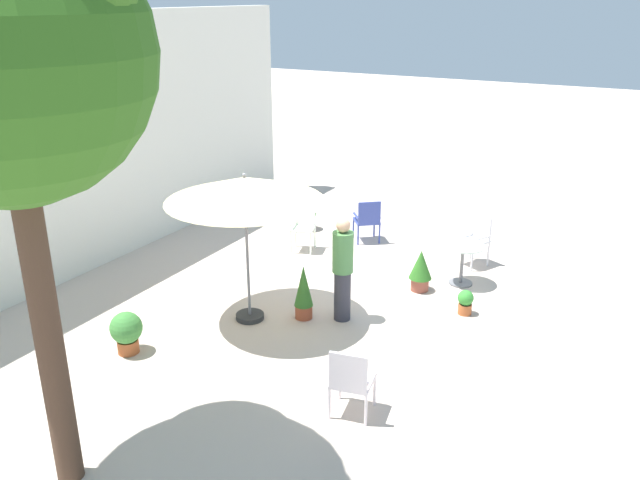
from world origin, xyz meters
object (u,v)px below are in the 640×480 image
at_px(potted_plant_2, 126,331).
at_px(potted_plant_4, 307,216).
at_px(standing_person, 343,268).
at_px(patio_chair_3, 304,224).
at_px(shade_tree, 4,54).
at_px(patio_chair_0, 368,218).
at_px(patio_chair_2, 351,379).
at_px(potted_plant_0, 304,291).
at_px(potted_plant_1, 465,302).
at_px(cafe_table_0, 462,257).
at_px(patio_umbrella_0, 245,190).
at_px(potted_plant_3, 421,269).
at_px(patio_chair_1, 476,237).

distance_m(potted_plant_2, potted_plant_4, 5.71).
bearing_deg(standing_person, potted_plant_4, 36.96).
distance_m(patio_chair_3, potted_plant_2, 4.66).
xyz_separation_m(shade_tree, patio_chair_0, (7.76, 0.10, -3.79)).
relative_size(shade_tree, patio_chair_2, 6.10).
xyz_separation_m(patio_chair_0, potted_plant_0, (-3.52, -0.51, -0.05)).
height_order(potted_plant_1, potted_plant_4, potted_plant_4).
xyz_separation_m(cafe_table_0, patio_chair_3, (0.14, 3.23, 0.02)).
xyz_separation_m(patio_chair_2, potted_plant_0, (1.95, 1.75, -0.07)).
bearing_deg(patio_chair_3, cafe_table_0, -92.49).
distance_m(shade_tree, patio_chair_2, 4.92).
distance_m(cafe_table_0, patio_chair_3, 3.24).
height_order(shade_tree, patio_umbrella_0, shade_tree).
bearing_deg(potted_plant_4, patio_umbrella_0, -162.76).
height_order(potted_plant_0, potted_plant_4, potted_plant_0).
relative_size(patio_chair_0, patio_chair_2, 0.97).
relative_size(patio_chair_3, potted_plant_0, 1.04).
relative_size(shade_tree, patio_chair_0, 6.27).
height_order(cafe_table_0, potted_plant_2, cafe_table_0).
bearing_deg(patio_chair_3, patio_chair_0, -44.27).
bearing_deg(patio_chair_3, potted_plant_1, -108.69).
bearing_deg(patio_chair_2, potted_plant_3, 7.66).
bearing_deg(standing_person, shade_tree, 167.97).
height_order(patio_umbrella_0, cafe_table_0, patio_umbrella_0).
xyz_separation_m(patio_chair_2, potted_plant_4, (5.55, 3.73, -0.22)).
height_order(patio_chair_0, patio_chair_2, patio_chair_2).
relative_size(cafe_table_0, patio_chair_0, 0.83).
bearing_deg(potted_plant_2, patio_chair_1, -31.67).
bearing_deg(patio_umbrella_0, standing_person, -61.81).
bearing_deg(patio_chair_3, patio_umbrella_0, -166.33).
bearing_deg(patio_umbrella_0, patio_chair_3, 13.67).
bearing_deg(standing_person, cafe_table_0, -29.78).
bearing_deg(potted_plant_1, patio_chair_0, 50.87).
xyz_separation_m(shade_tree, potted_plant_0, (4.24, -0.41, -3.84)).
distance_m(shade_tree, patio_umbrella_0, 4.41).
height_order(patio_chair_0, patio_chair_3, patio_chair_3).
distance_m(patio_chair_0, potted_plant_4, 1.48).
relative_size(cafe_table_0, potted_plant_0, 0.84).
bearing_deg(patio_chair_1, potted_plant_2, 148.33).
relative_size(cafe_table_0, potted_plant_4, 1.27).
xyz_separation_m(patio_chair_3, potted_plant_1, (-1.23, -3.63, -0.32)).
xyz_separation_m(cafe_table_0, patio_chair_0, (1.10, 2.29, -0.00)).
bearing_deg(shade_tree, cafe_table_0, -18.25).
height_order(patio_chair_2, potted_plant_3, patio_chair_2).
distance_m(patio_umbrella_0, patio_chair_0, 4.26).
xyz_separation_m(cafe_table_0, patio_chair_2, (-4.36, 0.03, 0.01)).
relative_size(patio_chair_0, potted_plant_1, 2.20).
xyz_separation_m(potted_plant_3, potted_plant_4, (1.78, 3.22, -0.09)).
relative_size(patio_chair_0, patio_chair_1, 0.96).
xyz_separation_m(potted_plant_0, potted_plant_4, (3.60, 1.98, -0.15)).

